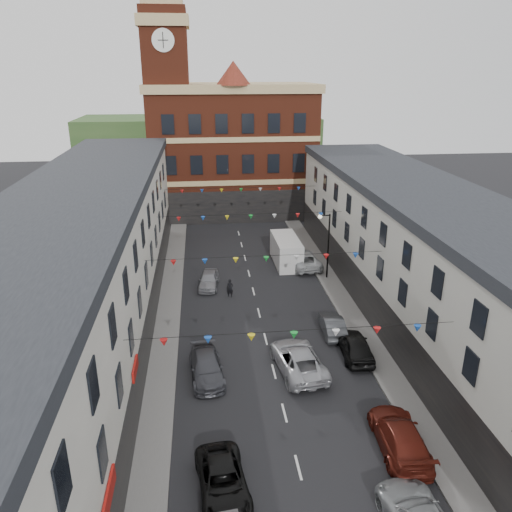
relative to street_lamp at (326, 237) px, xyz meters
name	(u,v)px	position (x,y,z in m)	size (l,w,h in m)	color
ground	(274,372)	(-6.55, -14.00, -3.90)	(160.00, 160.00, 0.00)	black
pavement_left	(163,360)	(-13.45, -12.00, -3.83)	(1.80, 64.00, 0.15)	#605E5B
pavement_right	(371,347)	(0.35, -12.00, -3.83)	(1.80, 64.00, 0.15)	#605E5B
terrace_left	(71,296)	(-18.33, -13.00, 1.44)	(8.40, 56.00, 10.70)	beige
terrace_right	(458,285)	(5.23, -13.00, 0.95)	(8.40, 56.00, 9.70)	#BAB8AE
civic_building	(232,149)	(-6.55, 23.95, 4.23)	(20.60, 13.30, 18.50)	maroon
clock_tower	(168,94)	(-14.05, 21.00, 11.03)	(5.60, 5.60, 30.00)	maroon
distant_hill	(200,147)	(-10.55, 48.00, 1.10)	(40.00, 14.00, 10.00)	#305125
street_lamp	(326,237)	(0.00, 0.00, 0.00)	(1.10, 0.36, 6.00)	black
car_left_c	(223,481)	(-10.15, -23.08, -3.27)	(2.11, 4.57, 1.27)	black
car_left_d	(207,367)	(-10.69, -14.11, -3.22)	(1.91, 4.70, 1.36)	#3D3E44
car_left_e	(209,280)	(-10.26, -0.63, -3.23)	(1.59, 3.95, 1.35)	gray
car_right_c	(400,436)	(-1.40, -21.32, -3.14)	(2.14, 5.26, 1.53)	#5C1B12
car_right_d	(355,346)	(-1.05, -12.82, -3.14)	(1.81, 4.49, 1.53)	black
car_right_e	(332,325)	(-1.76, -9.67, -3.25)	(1.40, 4.00, 1.32)	#43464A
car_right_f	(303,259)	(-1.27, 3.10, -3.15)	(2.51, 5.44, 1.51)	#B6B9BB
moving_car	(298,359)	(-5.04, -13.98, -3.13)	(2.58, 5.59, 1.55)	#AAABB1
white_van	(286,251)	(-2.75, 4.12, -2.62)	(2.24, 5.82, 2.57)	silver
pedestrian	(230,288)	(-8.58, -2.86, -3.13)	(0.57, 0.37, 1.55)	black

